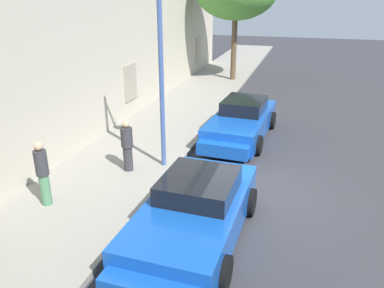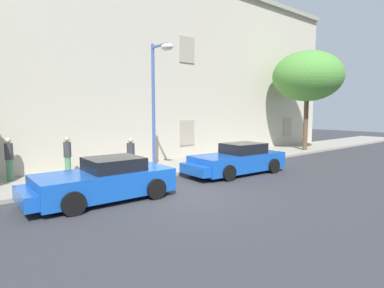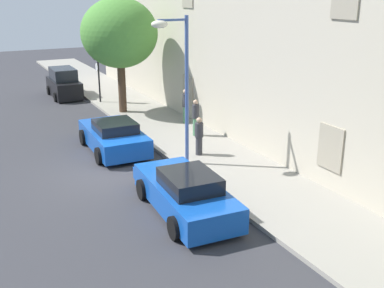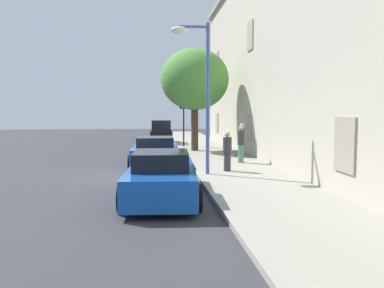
{
  "view_description": "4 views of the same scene",
  "coord_description": "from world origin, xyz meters",
  "px_view_note": "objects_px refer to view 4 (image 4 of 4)",
  "views": [
    {
      "loc": [
        -9.17,
        -1.0,
        5.13
      ],
      "look_at": [
        -0.57,
        1.61,
        1.53
      ],
      "focal_mm": 35.63,
      "sensor_mm": 36.0,
      "label": 1
    },
    {
      "loc": [
        -6.51,
        -8.57,
        2.92
      ],
      "look_at": [
        1.97,
        1.69,
        1.5
      ],
      "focal_mm": 29.3,
      "sensor_mm": 36.0,
      "label": 2
    },
    {
      "loc": [
        15.97,
        -4.67,
        6.58
      ],
      "look_at": [
        1.5,
        2.83,
        1.13
      ],
      "focal_mm": 43.41,
      "sensor_mm": 36.0,
      "label": 3
    },
    {
      "loc": [
        15.16,
        0.9,
        2.49
      ],
      "look_at": [
        -0.96,
        2.55,
        1.13
      ],
      "focal_mm": 36.24,
      "sensor_mm": 36.0,
      "label": 4
    }
  ],
  "objects_px": {
    "sportscar_red_lead": "(156,153)",
    "tree_near_kerb": "(195,80)",
    "hatchback_parked": "(161,134)",
    "traffic_light": "(182,113)",
    "street_lamp": "(196,70)",
    "pedestrian_strolling": "(227,151)",
    "pedestrian_admiring": "(242,140)",
    "sportscar_yellow_flank": "(162,177)",
    "pedestrian_bystander": "(241,144)"
  },
  "relations": [
    {
      "from": "sportscar_yellow_flank",
      "to": "pedestrian_strolling",
      "type": "bearing_deg",
      "value": 145.8
    },
    {
      "from": "pedestrian_admiring",
      "to": "pedestrian_bystander",
      "type": "height_order",
      "value": "pedestrian_admiring"
    },
    {
      "from": "tree_near_kerb",
      "to": "pedestrian_bystander",
      "type": "xyz_separation_m",
      "value": [
        5.74,
        1.51,
        -3.36
      ]
    },
    {
      "from": "hatchback_parked",
      "to": "traffic_light",
      "type": "relative_size",
      "value": 1.17
    },
    {
      "from": "pedestrian_admiring",
      "to": "pedestrian_bystander",
      "type": "relative_size",
      "value": 1.03
    },
    {
      "from": "pedestrian_admiring",
      "to": "pedestrian_bystander",
      "type": "bearing_deg",
      "value": -14.17
    },
    {
      "from": "pedestrian_strolling",
      "to": "pedestrian_bystander",
      "type": "xyz_separation_m",
      "value": [
        -2.4,
        1.1,
        0.07
      ]
    },
    {
      "from": "sportscar_yellow_flank",
      "to": "hatchback_parked",
      "type": "bearing_deg",
      "value": 178.78
    },
    {
      "from": "sportscar_yellow_flank",
      "to": "hatchback_parked",
      "type": "height_order",
      "value": "hatchback_parked"
    },
    {
      "from": "pedestrian_strolling",
      "to": "pedestrian_bystander",
      "type": "height_order",
      "value": "pedestrian_bystander"
    },
    {
      "from": "hatchback_parked",
      "to": "traffic_light",
      "type": "xyz_separation_m",
      "value": [
        2.99,
        1.37,
        1.57
      ]
    },
    {
      "from": "sportscar_red_lead",
      "to": "pedestrian_bystander",
      "type": "relative_size",
      "value": 2.82
    },
    {
      "from": "sportscar_red_lead",
      "to": "hatchback_parked",
      "type": "height_order",
      "value": "hatchback_parked"
    },
    {
      "from": "hatchback_parked",
      "to": "street_lamp",
      "type": "distance_m",
      "value": 15.04
    },
    {
      "from": "traffic_light",
      "to": "pedestrian_admiring",
      "type": "distance_m",
      "value": 7.13
    },
    {
      "from": "sportscar_red_lead",
      "to": "pedestrian_admiring",
      "type": "relative_size",
      "value": 2.74
    },
    {
      "from": "street_lamp",
      "to": "pedestrian_bystander",
      "type": "relative_size",
      "value": 3.31
    },
    {
      "from": "traffic_light",
      "to": "hatchback_parked",
      "type": "bearing_deg",
      "value": -155.38
    },
    {
      "from": "sportscar_yellow_flank",
      "to": "hatchback_parked",
      "type": "relative_size",
      "value": 1.32
    },
    {
      "from": "hatchback_parked",
      "to": "pedestrian_strolling",
      "type": "xyz_separation_m",
      "value": [
        14.01,
        2.29,
        0.12
      ]
    },
    {
      "from": "street_lamp",
      "to": "tree_near_kerb",
      "type": "bearing_deg",
      "value": 174.14
    },
    {
      "from": "tree_near_kerb",
      "to": "traffic_light",
      "type": "distance_m",
      "value": 3.52
    },
    {
      "from": "traffic_light",
      "to": "pedestrian_strolling",
      "type": "height_order",
      "value": "traffic_light"
    },
    {
      "from": "tree_near_kerb",
      "to": "pedestrian_strolling",
      "type": "xyz_separation_m",
      "value": [
        8.14,
        0.41,
        -3.44
      ]
    },
    {
      "from": "pedestrian_admiring",
      "to": "pedestrian_strolling",
      "type": "distance_m",
      "value": 4.77
    },
    {
      "from": "pedestrian_strolling",
      "to": "traffic_light",
      "type": "bearing_deg",
      "value": -175.24
    },
    {
      "from": "street_lamp",
      "to": "pedestrian_strolling",
      "type": "relative_size",
      "value": 3.55
    },
    {
      "from": "pedestrian_bystander",
      "to": "street_lamp",
      "type": "bearing_deg",
      "value": -38.25
    },
    {
      "from": "pedestrian_strolling",
      "to": "pedestrian_admiring",
      "type": "bearing_deg",
      "value": 160.02
    },
    {
      "from": "hatchback_parked",
      "to": "sportscar_yellow_flank",
      "type": "bearing_deg",
      "value": -1.22
    },
    {
      "from": "tree_near_kerb",
      "to": "pedestrian_strolling",
      "type": "bearing_deg",
      "value": 2.85
    },
    {
      "from": "street_lamp",
      "to": "pedestrian_admiring",
      "type": "xyz_separation_m",
      "value": [
        -5.15,
        2.94,
        -2.95
      ]
    },
    {
      "from": "sportscar_red_lead",
      "to": "sportscar_yellow_flank",
      "type": "distance_m",
      "value": 6.58
    },
    {
      "from": "street_lamp",
      "to": "pedestrian_bystander",
      "type": "bearing_deg",
      "value": 141.75
    },
    {
      "from": "sportscar_yellow_flank",
      "to": "pedestrian_admiring",
      "type": "bearing_deg",
      "value": 152.93
    },
    {
      "from": "street_lamp",
      "to": "hatchback_parked",
      "type": "bearing_deg",
      "value": -176.18
    },
    {
      "from": "pedestrian_bystander",
      "to": "sportscar_yellow_flank",
      "type": "bearing_deg",
      "value": -30.81
    },
    {
      "from": "pedestrian_strolling",
      "to": "tree_near_kerb",
      "type": "bearing_deg",
      "value": -177.15
    },
    {
      "from": "hatchback_parked",
      "to": "pedestrian_admiring",
      "type": "xyz_separation_m",
      "value": [
        9.52,
        3.92,
        0.22
      ]
    },
    {
      "from": "pedestrian_bystander",
      "to": "hatchback_parked",
      "type": "bearing_deg",
      "value": -163.7
    },
    {
      "from": "traffic_light",
      "to": "sportscar_yellow_flank",
      "type": "bearing_deg",
      "value": -6.69
    },
    {
      "from": "sportscar_yellow_flank",
      "to": "pedestrian_strolling",
      "type": "distance_m",
      "value": 4.76
    },
    {
      "from": "sportscar_red_lead",
      "to": "tree_near_kerb",
      "type": "bearing_deg",
      "value": 156.43
    },
    {
      "from": "sportscar_red_lead",
      "to": "traffic_light",
      "type": "xyz_separation_m",
      "value": [
        -8.36,
        1.88,
        1.78
      ]
    },
    {
      "from": "street_lamp",
      "to": "pedestrian_strolling",
      "type": "bearing_deg",
      "value": 116.81
    },
    {
      "from": "traffic_light",
      "to": "pedestrian_bystander",
      "type": "xyz_separation_m",
      "value": [
        8.61,
        2.02,
        -1.38
      ]
    },
    {
      "from": "hatchback_parked",
      "to": "street_lamp",
      "type": "relative_size",
      "value": 0.69
    },
    {
      "from": "street_lamp",
      "to": "pedestrian_strolling",
      "type": "distance_m",
      "value": 3.39
    },
    {
      "from": "pedestrian_admiring",
      "to": "pedestrian_bystander",
      "type": "distance_m",
      "value": 2.15
    },
    {
      "from": "tree_near_kerb",
      "to": "pedestrian_strolling",
      "type": "distance_m",
      "value": 8.85
    }
  ]
}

